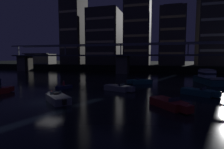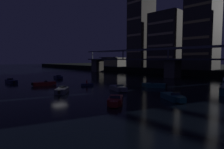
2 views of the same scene
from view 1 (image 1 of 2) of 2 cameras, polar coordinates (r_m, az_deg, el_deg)
ground_plane at (r=22.75m, az=-19.11°, el=-7.92°), size 400.00×400.00×0.00m
far_riverbank at (r=105.94m, az=9.16°, el=3.17°), size 240.00×80.00×2.20m
river_bridge at (r=58.51m, az=3.43°, el=4.70°), size 82.25×6.40×9.38m
tower_west_low at (r=83.66m, az=-11.85°, el=15.73°), size 8.50×10.69×36.45m
tower_west_tall at (r=78.12m, az=-2.16°, el=11.57°), size 12.39×13.99×22.91m
tower_central at (r=73.97m, az=8.06°, el=13.77°), size 9.65×10.43×27.79m
tower_east_tall at (r=75.60m, az=18.26°, el=11.36°), size 9.41×9.72×22.53m
tower_east_low at (r=78.62m, az=28.78°, el=12.51°), size 9.61×9.55×27.36m
waterfront_pavilion at (r=87.08m, az=-21.52°, el=4.59°), size 12.40×7.40×4.70m
cabin_cruiser_near_left at (r=40.50m, az=27.74°, el=-0.99°), size 4.44×9.37×2.79m
speedboat_near_center at (r=35.87m, az=8.82°, el=-2.20°), size 4.93×3.43×1.16m
speedboat_near_right at (r=28.06m, az=2.06°, el=-4.26°), size 5.14×2.93×1.16m
speedboat_mid_center at (r=19.63m, az=17.60°, el=-8.74°), size 4.22×4.53×1.16m
speedboat_mid_right at (r=21.96m, az=-16.77°, el=-7.21°), size 4.59×4.15×1.16m
speedboat_far_center at (r=27.41m, az=25.64°, el=-5.02°), size 4.83×3.70×1.16m
dinghy_with_paddler at (r=30.94m, az=-14.79°, el=-3.79°), size 2.70×2.82×1.36m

